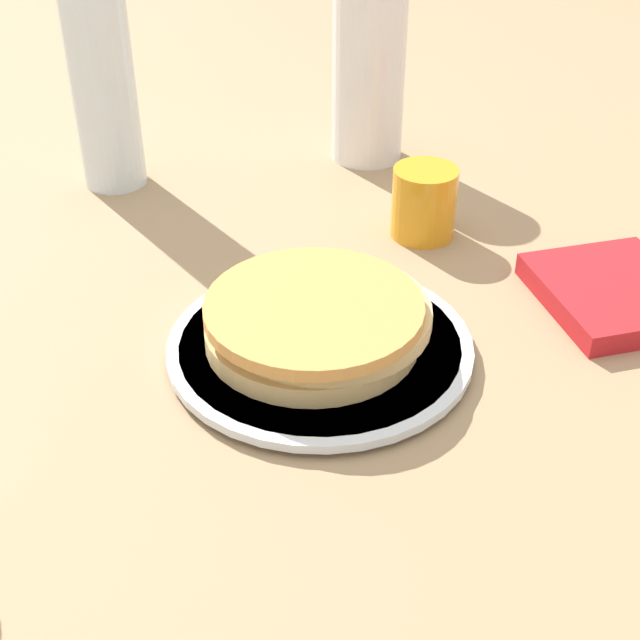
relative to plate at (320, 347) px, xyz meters
The scene contains 7 objects.
ground_plane 0.03m from the plate, 126.74° to the left, with size 4.00×4.00×0.00m, color #9E7F5B.
plate is the anchor object (origin of this frame).
pancake_stack 0.03m from the plate, 128.41° to the left, with size 0.18×0.18×0.04m.
juice_glass 0.22m from the plate, 38.02° to the left, with size 0.06×0.06×0.07m.
water_bottle_near 0.40m from the plate, 100.09° to the left, with size 0.07×0.07×0.24m.
water_bottle_mid 0.39m from the plate, 56.97° to the left, with size 0.08×0.08×0.21m.
napkin 0.26m from the plate, ahead, with size 0.14×0.15×0.02m.
Camera 1 is at (-0.22, -0.53, 0.42)m, focal length 50.00 mm.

